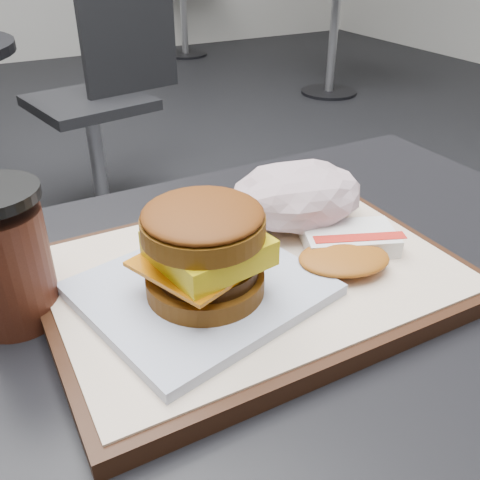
% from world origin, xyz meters
% --- Properties ---
extents(customer_table, '(0.80, 0.60, 0.77)m').
position_xyz_m(customer_table, '(0.00, 0.00, 0.58)').
color(customer_table, '#A5A5AA').
rests_on(customer_table, ground).
extents(serving_tray, '(0.38, 0.28, 0.02)m').
position_xyz_m(serving_tray, '(-0.01, 0.04, 0.78)').
color(serving_tray, black).
rests_on(serving_tray, customer_table).
extents(breakfast_sandwich, '(0.22, 0.21, 0.09)m').
position_xyz_m(breakfast_sandwich, '(-0.07, 0.02, 0.83)').
color(breakfast_sandwich, white).
rests_on(breakfast_sandwich, serving_tray).
extents(hash_brown, '(0.13, 0.12, 0.02)m').
position_xyz_m(hash_brown, '(0.08, 0.01, 0.80)').
color(hash_brown, white).
rests_on(hash_brown, serving_tray).
extents(crumpled_wrapper, '(0.14, 0.11, 0.06)m').
position_xyz_m(crumpled_wrapper, '(0.07, 0.09, 0.82)').
color(crumpled_wrapper, silver).
rests_on(crumpled_wrapper, serving_tray).
extents(coffee_cup, '(0.08, 0.08, 0.12)m').
position_xyz_m(coffee_cup, '(-0.22, 0.09, 0.83)').
color(coffee_cup, '#3D180E').
rests_on(coffee_cup, customer_table).
extents(neighbor_chair, '(0.64, 0.49, 0.88)m').
position_xyz_m(neighbor_chair, '(0.31, 1.80, 0.51)').
color(neighbor_chair, '#ACACB1').
rests_on(neighbor_chair, ground).
extents(bg_table_near, '(0.66, 0.66, 0.75)m').
position_xyz_m(bg_table_near, '(2.20, 2.80, 0.56)').
color(bg_table_near, black).
rests_on(bg_table_near, ground).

